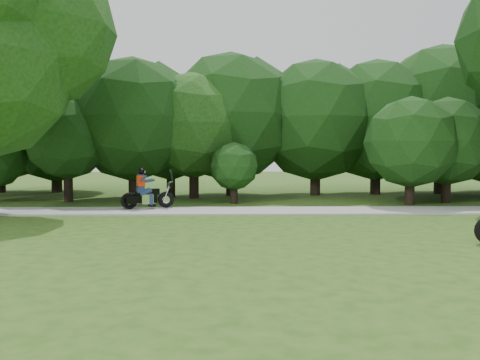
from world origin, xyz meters
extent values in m
plane|color=#294E16|center=(0.00, 0.00, 0.00)|extent=(100.00, 100.00, 0.00)
cube|color=#A2A29D|center=(0.00, 8.00, 0.03)|extent=(60.00, 2.20, 0.06)
cylinder|color=black|center=(6.79, 10.88, 0.70)|extent=(0.39, 0.39, 1.40)
sphere|color=#163610|center=(6.79, 10.88, 2.62)|extent=(3.73, 3.73, 3.73)
cylinder|color=black|center=(-11.82, 17.04, 0.90)|extent=(0.56, 0.56, 1.80)
sphere|color=#163610|center=(-11.82, 17.04, 4.12)|extent=(7.13, 7.13, 7.13)
cylinder|color=black|center=(-9.36, 11.70, 0.80)|extent=(0.38, 0.38, 1.60)
sphere|color=#163610|center=(-9.36, 11.70, 2.79)|extent=(3.65, 3.65, 3.65)
cylinder|color=black|center=(-2.18, 10.91, 0.45)|extent=(0.30, 0.30, 0.90)
sphere|color=#163610|center=(-2.18, 10.91, 1.56)|extent=(2.03, 2.03, 2.03)
cylinder|color=black|center=(5.21, 15.45, 0.90)|extent=(0.51, 0.51, 1.80)
sphere|color=#163610|center=(5.21, 15.45, 3.84)|extent=(6.27, 6.27, 6.27)
cylinder|color=black|center=(-2.29, 14.80, 0.90)|extent=(0.53, 0.53, 1.80)
sphere|color=#163610|center=(-2.29, 14.80, 3.92)|extent=(6.51, 6.51, 6.51)
cylinder|color=black|center=(-6.79, 12.93, 0.90)|extent=(0.49, 0.49, 1.80)
sphere|color=#163610|center=(-6.79, 12.93, 3.66)|extent=(5.73, 5.73, 5.73)
cylinder|color=black|center=(-14.82, 16.90, 0.90)|extent=(0.56, 0.56, 1.80)
cylinder|color=black|center=(8.70, 15.71, 0.90)|extent=(0.56, 0.56, 1.80)
sphere|color=#163610|center=(8.70, 15.71, 4.17)|extent=(7.28, 7.28, 7.28)
cylinder|color=black|center=(1.97, 14.93, 0.90)|extent=(0.51, 0.51, 1.80)
sphere|color=#163610|center=(1.97, 14.93, 3.80)|extent=(6.14, 6.14, 6.14)
cylinder|color=black|center=(4.97, 10.19, 0.67)|extent=(0.39, 0.39, 1.34)
sphere|color=#163610|center=(4.97, 10.19, 2.56)|extent=(3.73, 3.73, 3.73)
cylinder|color=black|center=(-5.24, 14.19, 0.78)|extent=(0.42, 0.42, 1.56)
sphere|color=#163610|center=(-5.24, 14.19, 3.00)|extent=(4.40, 4.40, 4.40)
cylinder|color=black|center=(-4.06, 13.41, 0.90)|extent=(0.45, 0.45, 1.80)
sphere|color=#164A15|center=(-4.06, 13.41, 3.43)|extent=(5.01, 5.01, 5.01)
sphere|color=#164A15|center=(-8.74, 7.30, 6.20)|extent=(5.12, 5.12, 5.12)
torus|color=black|center=(-6.02, 8.34, 0.37)|extent=(0.63, 0.37, 0.61)
torus|color=black|center=(-4.75, 8.81, 0.37)|extent=(0.63, 0.37, 0.61)
cube|color=black|center=(-5.54, 8.52, 0.41)|extent=(0.99, 0.53, 0.28)
cube|color=silver|center=(-5.41, 8.57, 0.41)|extent=(0.50, 0.42, 0.35)
cube|color=black|center=(-5.21, 8.64, 0.67)|extent=(0.52, 0.40, 0.23)
cube|color=black|center=(-5.64, 8.48, 0.64)|extent=(0.52, 0.42, 0.09)
cylinder|color=silver|center=(-4.72, 8.82, 0.67)|extent=(0.34, 0.16, 0.78)
cylinder|color=silver|center=(-4.58, 8.87, 1.05)|extent=(0.22, 0.54, 0.03)
cube|color=black|center=(-5.91, 8.18, 0.41)|extent=(0.38, 0.22, 0.30)
cube|color=black|center=(-6.05, 8.54, 0.41)|extent=(0.38, 0.22, 0.30)
cube|color=navy|center=(-5.64, 8.48, 0.76)|extent=(0.36, 0.40, 0.21)
cube|color=navy|center=(-5.62, 8.49, 1.07)|extent=(0.34, 0.42, 0.49)
cube|color=#FF2D05|center=(-5.62, 8.49, 1.09)|extent=(0.38, 0.46, 0.38)
sphere|color=black|center=(-5.60, 8.50, 1.44)|extent=(0.24, 0.24, 0.24)
camera|label=1|loc=(-2.36, -8.65, 2.01)|focal=35.00mm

